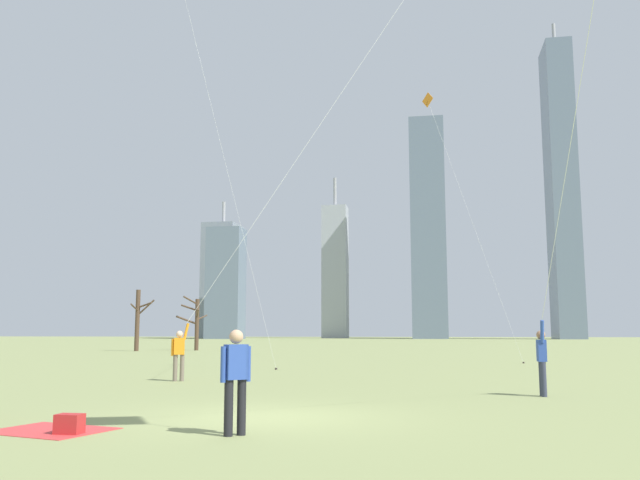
# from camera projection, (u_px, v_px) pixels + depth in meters

# --- Properties ---
(ground_plane) EXTENTS (400.00, 400.00, 0.00)m
(ground_plane) POSITION_uv_depth(u_px,v_px,m) (266.00, 418.00, 12.45)
(ground_plane) COLOR #848E56
(kite_flyer_foreground_right_blue) EXTENTS (10.65, 3.83, 18.58)m
(kite_flyer_foreground_right_blue) POSITION_uv_depth(u_px,v_px,m) (222.00, 286.00, 22.27)
(kite_flyer_foreground_right_blue) COLOR #726656
(kite_flyer_foreground_right_blue) RESTS_ON ground
(kite_flyer_foreground_left_pink) EXTENTS (1.00, 11.30, 12.25)m
(kite_flyer_foreground_left_pink) POSITION_uv_depth(u_px,v_px,m) (563.00, 225.00, 14.24)
(kite_flyer_foreground_left_pink) COLOR #33384C
(kite_flyer_foreground_left_pink) RESTS_ON ground
(bystander_far_off_by_trees) EXTENTS (0.40, 0.38, 1.62)m
(bystander_far_off_by_trees) POSITION_uv_depth(u_px,v_px,m) (236.00, 376.00, 10.39)
(bystander_far_off_by_trees) COLOR black
(bystander_far_off_by_trees) RESTS_ON ground
(distant_kite_low_near_trees_orange) EXTENTS (4.88, 4.29, 15.99)m
(distant_kite_low_near_trees_orange) POSITION_uv_depth(u_px,v_px,m) (435.00, 119.00, 39.73)
(distant_kite_low_near_trees_orange) COLOR orange
(distant_kite_low_near_trees_orange) RESTS_ON ground
(picnic_spot) EXTENTS (2.10, 1.82, 0.31)m
(picnic_spot) POSITION_uv_depth(u_px,v_px,m) (61.00, 427.00, 10.59)
(picnic_spot) COLOR #CC3838
(picnic_spot) RESTS_ON ground
(bare_tree_leftmost) EXTENTS (1.59, 1.74, 5.08)m
(bare_tree_leftmost) POSITION_uv_depth(u_px,v_px,m) (138.00, 319.00, 55.66)
(bare_tree_leftmost) COLOR #4C3828
(bare_tree_leftmost) RESTS_ON ground
(bare_tree_rightmost) EXTENTS (2.42, 2.95, 4.62)m
(bare_tree_rightmost) POSITION_uv_depth(u_px,v_px,m) (196.00, 322.00, 57.72)
(bare_tree_rightmost) COLOR #4C3828
(bare_tree_rightmost) RESTS_ON ground
(skyline_squat_block) EXTENTS (6.25, 5.58, 41.18)m
(skyline_squat_block) POSITION_uv_depth(u_px,v_px,m) (335.00, 271.00, 169.94)
(skyline_squat_block) COLOR #9EA3AD
(skyline_squat_block) RESTS_ON ground
(skyline_wide_slab) EXTENTS (8.02, 6.48, 51.62)m
(skyline_wide_slab) POSITION_uv_depth(u_px,v_px,m) (428.00, 227.00, 155.57)
(skyline_wide_slab) COLOR slate
(skyline_wide_slab) RESTS_ON ground
(skyline_slender_spire) EXTENTS (7.84, 6.56, 25.30)m
(skyline_slender_spire) POSITION_uv_depth(u_px,v_px,m) (226.00, 283.00, 152.77)
(skyline_slender_spire) COLOR slate
(skyline_slender_spire) RESTS_ON ground
(skyline_tall_tower) EXTENTS (8.14, 10.90, 34.53)m
(skyline_tall_tower) POSITION_uv_depth(u_px,v_px,m) (222.00, 281.00, 167.94)
(skyline_tall_tower) COLOR gray
(skyline_tall_tower) RESTS_ON ground
(skyline_mid_tower_right) EXTENTS (5.71, 11.06, 72.87)m
(skyline_mid_tower_right) POSITION_uv_depth(u_px,v_px,m) (562.00, 189.00, 150.57)
(skyline_mid_tower_right) COLOR slate
(skyline_mid_tower_right) RESTS_ON ground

